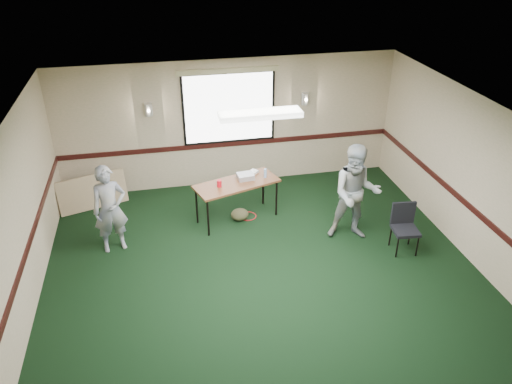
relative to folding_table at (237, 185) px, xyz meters
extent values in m
plane|color=black|center=(0.13, -2.45, -0.73)|extent=(8.00, 8.00, 0.00)
plane|color=tan|center=(0.13, 1.55, 0.62)|extent=(7.00, 0.00, 7.00)
plane|color=tan|center=(-3.37, -2.45, 0.62)|extent=(0.00, 8.00, 8.00)
plane|color=tan|center=(3.63, -2.45, 0.62)|extent=(0.00, 8.00, 8.00)
plane|color=silver|center=(0.13, -2.45, 1.97)|extent=(8.00, 8.00, 0.00)
cube|color=black|center=(0.13, 1.53, 0.17)|extent=(7.00, 0.03, 0.10)
cube|color=black|center=(-3.36, -2.45, 0.17)|extent=(0.03, 8.00, 0.10)
cube|color=black|center=(3.61, -2.45, 0.17)|extent=(0.03, 8.00, 0.10)
cube|color=black|center=(0.13, 1.52, 0.97)|extent=(1.90, 0.01, 1.50)
cube|color=white|center=(0.13, 1.52, 0.97)|extent=(1.80, 0.02, 1.40)
cube|color=#C4B98A|center=(0.13, 1.52, 1.74)|extent=(2.05, 0.08, 0.10)
cylinder|color=silver|center=(-1.47, 1.49, 1.07)|extent=(0.16, 0.16, 0.25)
cylinder|color=silver|center=(1.73, 1.49, 1.07)|extent=(0.16, 0.16, 0.25)
cube|color=white|center=(0.13, -1.45, 1.91)|extent=(1.20, 0.32, 0.08)
cube|color=brown|center=(0.00, 0.00, 0.04)|extent=(1.69, 1.08, 0.04)
cylinder|color=black|center=(-0.61, -0.46, -0.36)|extent=(0.04, 0.04, 0.74)
cylinder|color=black|center=(0.77, -0.02, -0.36)|extent=(0.04, 0.04, 0.74)
cylinder|color=black|center=(-0.77, 0.02, -0.36)|extent=(0.04, 0.04, 0.74)
cylinder|color=black|center=(0.61, 0.46, -0.36)|extent=(0.04, 0.04, 0.74)
cube|color=#9C9DA5|center=(0.19, 0.12, 0.11)|extent=(0.33, 0.28, 0.10)
cube|color=white|center=(0.38, 0.32, 0.08)|extent=(0.23, 0.23, 0.05)
cylinder|color=red|center=(-0.34, -0.09, 0.12)|extent=(0.09, 0.09, 0.13)
cylinder|color=#85A9D9|center=(0.57, 0.10, 0.15)|extent=(0.05, 0.05, 0.18)
ellipsoid|color=#484429|center=(0.04, -0.06, -0.61)|extent=(0.35, 0.26, 0.24)
torus|color=red|center=(0.21, 0.03, -0.72)|extent=(0.39, 0.39, 0.02)
cube|color=tan|center=(-2.73, 1.02, -0.39)|extent=(1.33, 0.59, 0.68)
cube|color=black|center=(2.64, -1.63, -0.31)|extent=(0.46, 0.46, 0.06)
cube|color=black|center=(2.66, -1.42, -0.08)|extent=(0.42, 0.09, 0.42)
cylinder|color=black|center=(2.44, -1.78, -0.53)|extent=(0.03, 0.03, 0.39)
cylinder|color=black|center=(2.80, -1.82, -0.53)|extent=(0.03, 0.03, 0.39)
cylinder|color=black|center=(2.48, -1.43, -0.53)|extent=(0.03, 0.03, 0.39)
cylinder|color=black|center=(2.83, -1.47, -0.53)|extent=(0.03, 0.03, 0.39)
imported|color=#38477B|center=(-2.26, -0.51, 0.06)|extent=(0.65, 0.51, 1.58)
imported|color=#7C9BC0|center=(1.93, -1.02, 0.17)|extent=(1.01, 0.88, 1.79)
camera|label=1|loc=(-1.33, -8.07, 4.41)|focal=35.00mm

